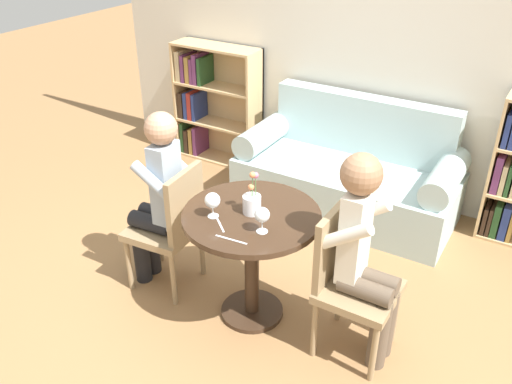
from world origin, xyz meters
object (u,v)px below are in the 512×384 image
(person_left, at_px, (158,197))
(flower_vase, at_px, (252,202))
(chair_right, at_px, (348,278))
(wine_glass_right, at_px, (262,216))
(wine_glass_left, at_px, (212,201))
(bookshelf_left, at_px, (210,102))
(couch, at_px, (348,176))
(chair_left, at_px, (172,224))
(person_right, at_px, (366,254))

(person_left, height_order, flower_vase, person_left)
(chair_right, xyz_separation_m, wine_glass_right, (-0.45, -0.19, 0.37))
(person_left, xyz_separation_m, wine_glass_left, (0.51, -0.11, 0.18))
(bookshelf_left, xyz_separation_m, wine_glass_right, (1.73, -1.93, 0.28))
(couch, relative_size, chair_right, 1.98)
(couch, bearing_deg, chair_right, -67.90)
(chair_right, height_order, flower_vase, flower_vase)
(chair_left, relative_size, chair_right, 1.00)
(couch, distance_m, wine_glass_right, 1.76)
(bookshelf_left, relative_size, wine_glass_left, 7.52)
(person_right, distance_m, flower_vase, 0.70)
(chair_left, bearing_deg, chair_right, 88.57)
(wine_glass_left, relative_size, wine_glass_right, 1.00)
(bookshelf_left, distance_m, chair_right, 2.80)
(person_left, xyz_separation_m, flower_vase, (0.68, 0.04, 0.15))
(flower_vase, bearing_deg, bookshelf_left, 131.40)
(person_left, distance_m, flower_vase, 0.70)
(couch, relative_size, person_left, 1.40)
(bookshelf_left, relative_size, chair_right, 1.27)
(couch, xyz_separation_m, flower_vase, (-0.00, -1.52, 0.52))
(flower_vase, bearing_deg, person_right, 3.53)
(person_left, distance_m, wine_glass_right, 0.86)
(chair_right, bearing_deg, person_right, -90.11)
(chair_left, height_order, person_right, person_right)
(bookshelf_left, bearing_deg, couch, -9.59)
(bookshelf_left, relative_size, flower_vase, 4.29)
(bookshelf_left, relative_size, wine_glass_right, 7.55)
(person_left, relative_size, person_right, 1.00)
(bookshelf_left, relative_size, person_right, 0.90)
(wine_glass_right, bearing_deg, person_right, 19.06)
(person_right, bearing_deg, couch, 24.99)
(chair_right, bearing_deg, wine_glass_right, 112.47)
(bookshelf_left, relative_size, person_left, 0.90)
(chair_left, distance_m, flower_vase, 0.68)
(couch, height_order, person_left, person_left)
(person_right, distance_m, wine_glass_right, 0.59)
(wine_glass_right, bearing_deg, person_left, 173.06)
(chair_right, distance_m, flower_vase, 0.69)
(bookshelf_left, distance_m, wine_glass_right, 2.61)
(bookshelf_left, xyz_separation_m, wine_glass_left, (1.41, -1.94, 0.28))
(bookshelf_left, bearing_deg, flower_vase, -48.60)
(bookshelf_left, xyz_separation_m, chair_right, (2.18, -1.75, -0.08))
(wine_glass_left, distance_m, wine_glass_right, 0.32)
(chair_left, xyz_separation_m, wine_glass_left, (0.43, -0.12, 0.36))
(couch, height_order, flower_vase, flower_vase)
(chair_right, distance_m, person_right, 0.22)
(chair_left, distance_m, wine_glass_left, 0.57)
(chair_left, height_order, flower_vase, flower_vase)
(person_right, relative_size, wine_glass_right, 8.36)
(chair_left, distance_m, wine_glass_right, 0.84)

